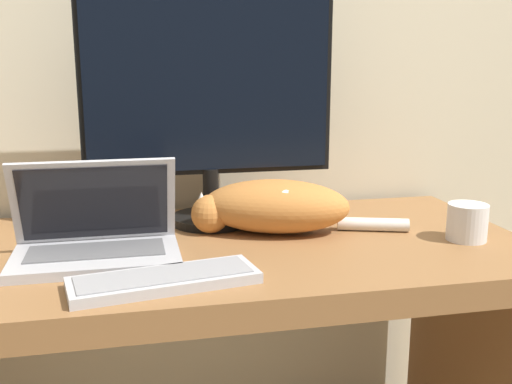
{
  "coord_description": "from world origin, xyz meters",
  "views": [
    {
      "loc": [
        -0.15,
        -0.94,
        1.19
      ],
      "look_at": [
        0.12,
        0.3,
        0.9
      ],
      "focal_mm": 42.0,
      "sensor_mm": 36.0,
      "label": 1
    }
  ],
  "objects_px": {
    "external_keyboard": "(164,280)",
    "cat": "(273,206)",
    "monitor": "(209,99)",
    "coffee_mug": "(467,222)",
    "laptop": "(96,239)"
  },
  "relations": [
    {
      "from": "external_keyboard",
      "to": "cat",
      "type": "distance_m",
      "value": 0.41
    },
    {
      "from": "monitor",
      "to": "coffee_mug",
      "type": "distance_m",
      "value": 0.67
    },
    {
      "from": "external_keyboard",
      "to": "monitor",
      "type": "bearing_deg",
      "value": 60.94
    },
    {
      "from": "external_keyboard",
      "to": "coffee_mug",
      "type": "xyz_separation_m",
      "value": [
        0.7,
        0.14,
        0.03
      ]
    },
    {
      "from": "laptop",
      "to": "external_keyboard",
      "type": "bearing_deg",
      "value": -54.59
    },
    {
      "from": "monitor",
      "to": "cat",
      "type": "bearing_deg",
      "value": -40.38
    },
    {
      "from": "monitor",
      "to": "cat",
      "type": "relative_size",
      "value": 1.19
    },
    {
      "from": "coffee_mug",
      "to": "external_keyboard",
      "type": "bearing_deg",
      "value": -168.94
    },
    {
      "from": "monitor",
      "to": "coffee_mug",
      "type": "height_order",
      "value": "monitor"
    },
    {
      "from": "laptop",
      "to": "external_keyboard",
      "type": "height_order",
      "value": "laptop"
    },
    {
      "from": "laptop",
      "to": "coffee_mug",
      "type": "bearing_deg",
      "value": -3.12
    },
    {
      "from": "laptop",
      "to": "coffee_mug",
      "type": "height_order",
      "value": "laptop"
    },
    {
      "from": "coffee_mug",
      "to": "cat",
      "type": "bearing_deg",
      "value": 159.36
    },
    {
      "from": "monitor",
      "to": "coffee_mug",
      "type": "bearing_deg",
      "value": -26.13
    },
    {
      "from": "monitor",
      "to": "cat",
      "type": "xyz_separation_m",
      "value": [
        0.13,
        -0.11,
        -0.25
      ]
    }
  ]
}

